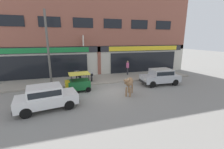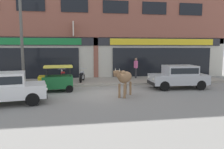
{
  "view_description": "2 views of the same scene",
  "coord_description": "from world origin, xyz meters",
  "px_view_note": "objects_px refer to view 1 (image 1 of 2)",
  "views": [
    {
      "loc": [
        -3.52,
        -10.96,
        4.21
      ],
      "look_at": [
        0.11,
        1.0,
        1.2
      ],
      "focal_mm": 24.0,
      "sensor_mm": 36.0,
      "label": 1
    },
    {
      "loc": [
        -1.69,
        -12.05,
        2.57
      ],
      "look_at": [
        0.53,
        1.0,
        0.94
      ],
      "focal_mm": 35.0,
      "sensor_mm": 36.0,
      "label": 2
    }
  ],
  "objects_px": {
    "cow": "(129,82)",
    "motorcycle_0": "(78,77)",
    "car_0": "(46,96)",
    "auto_rickshaw": "(78,83)",
    "car_1": "(160,76)",
    "motorcycle_1": "(92,76)",
    "utility_pole": "(48,50)",
    "pedestrian": "(128,66)"
  },
  "relations": [
    {
      "from": "motorcycle_1",
      "to": "utility_pole",
      "type": "distance_m",
      "value": 4.79
    },
    {
      "from": "car_0",
      "to": "motorcycle_1",
      "type": "xyz_separation_m",
      "value": [
        3.66,
        5.33,
        -0.27
      ]
    },
    {
      "from": "motorcycle_1",
      "to": "utility_pole",
      "type": "xyz_separation_m",
      "value": [
        -3.74,
        -1.15,
        2.77
      ]
    },
    {
      "from": "car_0",
      "to": "utility_pole",
      "type": "relative_size",
      "value": 0.6
    },
    {
      "from": "motorcycle_1",
      "to": "auto_rickshaw",
      "type": "bearing_deg",
      "value": -120.96
    },
    {
      "from": "car_0",
      "to": "motorcycle_1",
      "type": "relative_size",
      "value": 2.11
    },
    {
      "from": "motorcycle_0",
      "to": "pedestrian",
      "type": "relative_size",
      "value": 1.12
    },
    {
      "from": "utility_pole",
      "to": "motorcycle_0",
      "type": "bearing_deg",
      "value": 25.63
    },
    {
      "from": "cow",
      "to": "car_1",
      "type": "relative_size",
      "value": 0.51
    },
    {
      "from": "car_0",
      "to": "auto_rickshaw",
      "type": "xyz_separation_m",
      "value": [
        2.08,
        2.69,
        -0.15
      ]
    },
    {
      "from": "cow",
      "to": "auto_rickshaw",
      "type": "distance_m",
      "value": 4.18
    },
    {
      "from": "car_0",
      "to": "motorcycle_1",
      "type": "bearing_deg",
      "value": 55.5
    },
    {
      "from": "car_1",
      "to": "motorcycle_1",
      "type": "xyz_separation_m",
      "value": [
        -5.95,
        2.96,
        -0.27
      ]
    },
    {
      "from": "auto_rickshaw",
      "to": "pedestrian",
      "type": "relative_size",
      "value": 1.27
    },
    {
      "from": "car_1",
      "to": "auto_rickshaw",
      "type": "bearing_deg",
      "value": 177.57
    },
    {
      "from": "cow",
      "to": "motorcycle_0",
      "type": "bearing_deg",
      "value": 125.99
    },
    {
      "from": "auto_rickshaw",
      "to": "car_0",
      "type": "bearing_deg",
      "value": -127.7
    },
    {
      "from": "motorcycle_0",
      "to": "auto_rickshaw",
      "type": "bearing_deg",
      "value": -95.32
    },
    {
      "from": "auto_rickshaw",
      "to": "pedestrian",
      "type": "height_order",
      "value": "pedestrian"
    },
    {
      "from": "car_0",
      "to": "cow",
      "type": "bearing_deg",
      "value": 6.54
    },
    {
      "from": "motorcycle_0",
      "to": "utility_pole",
      "type": "xyz_separation_m",
      "value": [
        -2.4,
        -1.15,
        2.77
      ]
    },
    {
      "from": "auto_rickshaw",
      "to": "pedestrian",
      "type": "bearing_deg",
      "value": 31.5
    },
    {
      "from": "pedestrian",
      "to": "cow",
      "type": "bearing_deg",
      "value": -111.47
    },
    {
      "from": "auto_rickshaw",
      "to": "utility_pole",
      "type": "distance_m",
      "value": 3.73
    },
    {
      "from": "cow",
      "to": "motorcycle_1",
      "type": "relative_size",
      "value": 1.04
    },
    {
      "from": "car_0",
      "to": "motorcycle_0",
      "type": "relative_size",
      "value": 2.11
    },
    {
      "from": "auto_rickshaw",
      "to": "motorcycle_1",
      "type": "distance_m",
      "value": 3.08
    },
    {
      "from": "car_0",
      "to": "car_1",
      "type": "bearing_deg",
      "value": 13.84
    },
    {
      "from": "cow",
      "to": "utility_pole",
      "type": "distance_m",
      "value": 7.16
    },
    {
      "from": "cow",
      "to": "utility_pole",
      "type": "bearing_deg",
      "value": 148.71
    },
    {
      "from": "car_1",
      "to": "cow",
      "type": "bearing_deg",
      "value": -156.29
    },
    {
      "from": "car_1",
      "to": "pedestrian",
      "type": "distance_m",
      "value": 4.27
    },
    {
      "from": "car_1",
      "to": "car_0",
      "type": "bearing_deg",
      "value": -166.16
    },
    {
      "from": "pedestrian",
      "to": "utility_pole",
      "type": "bearing_deg",
      "value": -165.32
    },
    {
      "from": "cow",
      "to": "car_0",
      "type": "relative_size",
      "value": 0.49
    },
    {
      "from": "auto_rickshaw",
      "to": "motorcycle_0",
      "type": "distance_m",
      "value": 2.65
    },
    {
      "from": "auto_rickshaw",
      "to": "motorcycle_1",
      "type": "height_order",
      "value": "auto_rickshaw"
    },
    {
      "from": "cow",
      "to": "motorcycle_1",
      "type": "height_order",
      "value": "cow"
    },
    {
      "from": "car_1",
      "to": "pedestrian",
      "type": "xyz_separation_m",
      "value": [
        -1.69,
        3.9,
        0.33
      ]
    },
    {
      "from": "motorcycle_0",
      "to": "pedestrian",
      "type": "height_order",
      "value": "pedestrian"
    },
    {
      "from": "pedestrian",
      "to": "motorcycle_0",
      "type": "bearing_deg",
      "value": -170.43
    },
    {
      "from": "cow",
      "to": "motorcycle_0",
      "type": "height_order",
      "value": "cow"
    }
  ]
}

